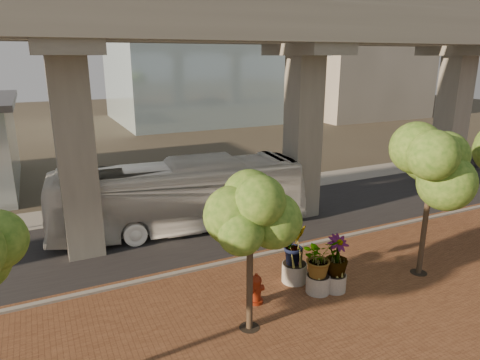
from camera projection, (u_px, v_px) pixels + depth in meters
name	position (u px, v px, depth m)	size (l,w,h in m)	color
ground	(219.00, 245.00, 21.04)	(160.00, 160.00, 0.00)	#383329
brick_plaza	(314.00, 337.00, 14.11)	(70.00, 13.00, 0.06)	brown
asphalt_road	(205.00, 231.00, 22.77)	(90.00, 8.00, 0.04)	black
curb_strip	(236.00, 261.00, 19.29)	(70.00, 0.25, 0.16)	gray
far_sidewalk	(174.00, 200.00, 27.53)	(90.00, 3.00, 0.06)	gray
transit_viaduct	(201.00, 92.00, 20.75)	(72.00, 5.60, 12.40)	gray
midrise_block	(356.00, 35.00, 64.68)	(18.00, 16.00, 24.00)	#A4A094
transit_bus	(180.00, 196.00, 22.52)	(3.14, 13.36, 3.72)	white
parked_car	(448.00, 158.00, 35.56)	(1.77, 5.10, 1.68)	black
fire_hydrant	(256.00, 289.00, 15.91)	(0.59, 0.53, 1.19)	maroon
planter_front	(319.00, 260.00, 16.39)	(2.07, 2.07, 2.28)	#9E978F
planter_right	(336.00, 258.00, 16.53)	(2.14, 2.14, 2.29)	gray
planter_left	(295.00, 247.00, 17.17)	(2.26, 2.26, 2.48)	#9E9A8F
street_tree_near_west	(250.00, 217.00, 13.45)	(3.42, 3.42, 5.61)	#4C3E2B
street_tree_near_east	(432.00, 167.00, 16.97)	(3.61, 3.61, 6.32)	#4C3E2B
streetlamp_east	(316.00, 112.00, 28.79)	(0.46, 1.33, 9.19)	#2A2B2F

